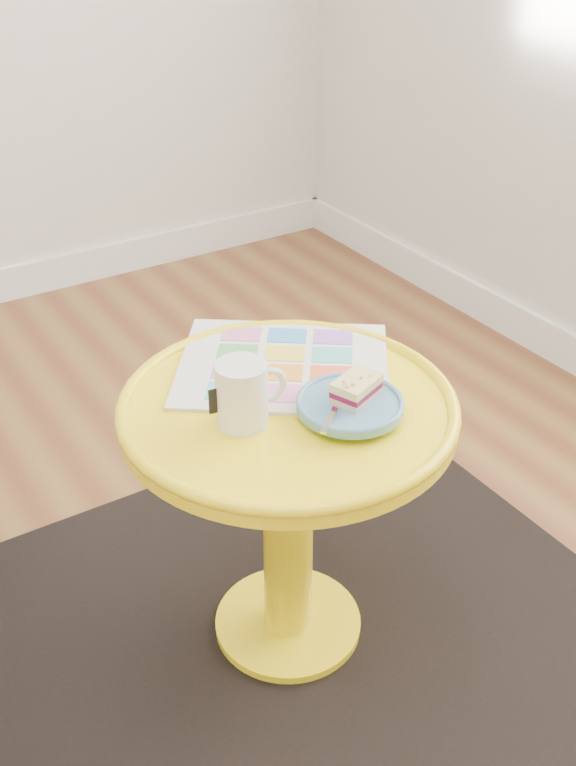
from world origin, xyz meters
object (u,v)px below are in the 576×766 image
side_table (288,475)px  plate (350,405)px  newspaper (283,365)px  mug (243,392)px

side_table → plate: size_ratio=3.25×
side_table → newspaper: 0.20m
mug → side_table: bearing=14.2°
plate → newspaper: bearing=92.6°
newspaper → mug: 0.20m
side_table → plate: plate is taller
newspaper → mug: (-0.15, -0.12, 0.06)m
newspaper → mug: mug is taller
newspaper → plate: size_ratio=2.12×
mug → plate: mug is taller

